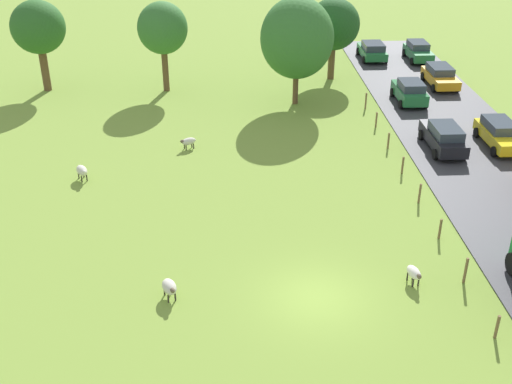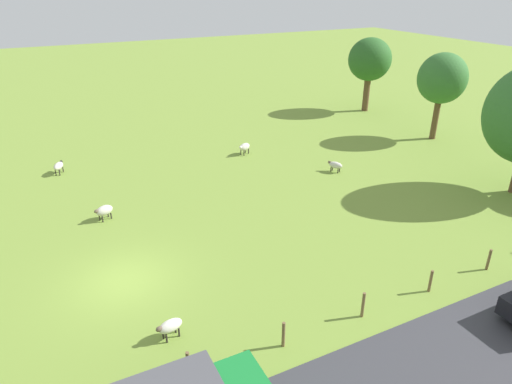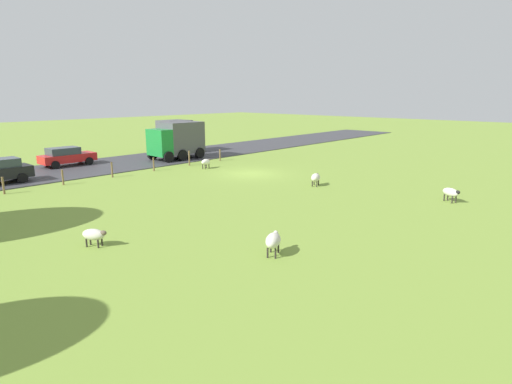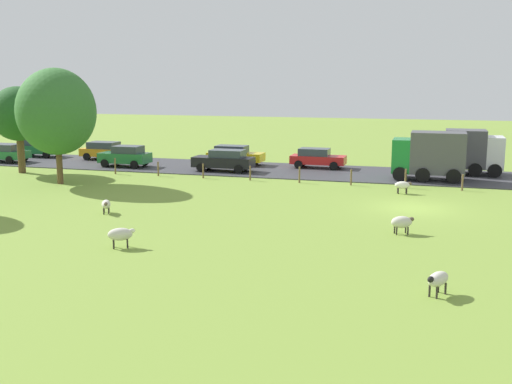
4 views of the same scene
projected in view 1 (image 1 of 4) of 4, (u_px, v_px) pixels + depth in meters
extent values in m
plane|color=olive|center=(316.00, 298.00, 25.75)|extent=(160.00, 160.00, 0.00)
ellipsoid|color=beige|center=(169.00, 287.00, 25.48)|extent=(0.85, 1.07, 0.54)
ellipsoid|color=brown|center=(173.00, 290.00, 25.07)|extent=(0.26, 0.31, 0.20)
cylinder|color=#2D2823|center=(175.00, 297.00, 25.50)|extent=(0.07, 0.07, 0.35)
cylinder|color=#2D2823|center=(168.00, 299.00, 25.40)|extent=(0.07, 0.07, 0.35)
cylinder|color=#2D2823|center=(171.00, 290.00, 25.92)|extent=(0.07, 0.07, 0.35)
cylinder|color=#2D2823|center=(164.00, 292.00, 25.81)|extent=(0.07, 0.07, 0.35)
ellipsoid|color=beige|center=(189.00, 141.00, 38.68)|extent=(1.03, 0.84, 0.45)
ellipsoid|color=brown|center=(182.00, 141.00, 38.43)|extent=(0.31, 0.28, 0.20)
cylinder|color=#2D2823|center=(186.00, 148.00, 38.62)|extent=(0.07, 0.07, 0.32)
cylinder|color=#2D2823|center=(184.00, 146.00, 38.81)|extent=(0.07, 0.07, 0.32)
cylinder|color=#2D2823|center=(194.00, 146.00, 38.86)|extent=(0.07, 0.07, 0.32)
cylinder|color=#2D2823|center=(192.00, 145.00, 39.04)|extent=(0.07, 0.07, 0.32)
ellipsoid|color=silver|center=(414.00, 272.00, 26.38)|extent=(0.64, 0.99, 0.46)
ellipsoid|color=brown|center=(419.00, 276.00, 25.96)|extent=(0.23, 0.29, 0.20)
cylinder|color=#2D2823|center=(418.00, 282.00, 26.36)|extent=(0.07, 0.07, 0.36)
cylinder|color=#2D2823|center=(413.00, 283.00, 26.30)|extent=(0.07, 0.07, 0.36)
cylinder|color=#2D2823|center=(413.00, 276.00, 26.79)|extent=(0.07, 0.07, 0.36)
cylinder|color=#2D2823|center=(407.00, 276.00, 26.73)|extent=(0.07, 0.07, 0.36)
ellipsoid|color=beige|center=(82.00, 170.00, 34.88)|extent=(0.95, 1.14, 0.53)
ellipsoid|color=silver|center=(84.00, 172.00, 34.46)|extent=(0.28, 0.31, 0.20)
cylinder|color=#2D2823|center=(87.00, 178.00, 34.92)|extent=(0.07, 0.07, 0.38)
cylinder|color=#2D2823|center=(82.00, 179.00, 34.79)|extent=(0.07, 0.07, 0.38)
cylinder|color=#2D2823|center=(84.00, 174.00, 35.34)|extent=(0.07, 0.07, 0.38)
cylinder|color=#2D2823|center=(79.00, 175.00, 35.20)|extent=(0.07, 0.07, 0.38)
cylinder|color=brown|center=(296.00, 86.00, 45.42)|extent=(0.40, 0.40, 2.67)
ellipsoid|color=#336B2D|center=(297.00, 38.00, 43.79)|extent=(5.14, 5.14, 5.67)
cylinder|color=brown|center=(165.00, 69.00, 47.79)|extent=(0.47, 0.47, 3.37)
ellipsoid|color=#336B2D|center=(162.00, 28.00, 46.32)|extent=(3.71, 3.71, 3.83)
cylinder|color=brown|center=(45.00, 69.00, 47.89)|extent=(0.60, 0.60, 3.38)
ellipsoid|color=#285B23|center=(38.00, 27.00, 46.40)|extent=(3.98, 3.98, 3.92)
cylinder|color=brown|center=(331.00, 61.00, 50.49)|extent=(0.53, 0.53, 2.90)
ellipsoid|color=#1E4C1E|center=(334.00, 24.00, 49.11)|extent=(4.09, 4.09, 4.00)
cylinder|color=brown|center=(497.00, 327.00, 23.36)|extent=(0.12, 0.12, 1.03)
cylinder|color=brown|center=(466.00, 270.00, 26.38)|extent=(0.12, 0.12, 1.22)
cylinder|color=brown|center=(440.00, 229.00, 29.48)|extent=(0.12, 0.12, 1.05)
cylinder|color=brown|center=(420.00, 194.00, 32.54)|extent=(0.12, 0.12, 1.10)
cylinder|color=brown|center=(403.00, 165.00, 35.62)|extent=(0.12, 0.12, 1.02)
cylinder|color=brown|center=(388.00, 141.00, 38.69)|extent=(0.12, 0.12, 1.03)
cylinder|color=brown|center=(376.00, 120.00, 41.75)|extent=(0.12, 0.12, 1.04)
cylinder|color=brown|center=(366.00, 101.00, 44.79)|extent=(0.12, 0.12, 1.18)
cube|color=black|center=(443.00, 138.00, 38.40)|extent=(1.73, 4.57, 0.75)
cube|color=#333D47|center=(446.00, 131.00, 37.79)|extent=(1.53, 2.52, 0.56)
cylinder|color=black|center=(421.00, 135.00, 39.85)|extent=(0.22, 0.64, 0.64)
cylinder|color=black|center=(448.00, 134.00, 39.92)|extent=(0.22, 0.64, 0.64)
cylinder|color=black|center=(435.00, 154.00, 37.23)|extent=(0.22, 0.64, 0.64)
cylinder|color=black|center=(464.00, 154.00, 37.30)|extent=(0.22, 0.64, 0.64)
cube|color=yellow|center=(500.00, 136.00, 38.76)|extent=(1.74, 4.54, 0.68)
cube|color=#333D47|center=(500.00, 125.00, 38.77)|extent=(1.53, 2.50, 0.56)
cylinder|color=black|center=(494.00, 152.00, 37.58)|extent=(0.22, 0.64, 0.64)
cylinder|color=black|center=(503.00, 132.00, 40.26)|extent=(0.22, 0.64, 0.64)
cylinder|color=black|center=(477.00, 133.00, 40.18)|extent=(0.22, 0.64, 0.64)
cube|color=orange|center=(440.00, 78.00, 49.05)|extent=(1.84, 4.48, 0.66)
cube|color=#333D47|center=(440.00, 69.00, 49.06)|extent=(1.62, 2.47, 0.56)
cylinder|color=black|center=(457.00, 88.00, 47.96)|extent=(0.22, 0.64, 0.64)
cylinder|color=black|center=(434.00, 88.00, 47.88)|extent=(0.22, 0.64, 0.64)
cylinder|color=black|center=(446.00, 76.00, 50.53)|extent=(0.22, 0.64, 0.64)
cylinder|color=black|center=(423.00, 76.00, 50.45)|extent=(0.22, 0.64, 0.64)
cube|color=#237238|center=(418.00, 53.00, 55.27)|extent=(1.72, 4.17, 0.70)
cube|color=#333D47|center=(418.00, 45.00, 55.25)|extent=(1.51, 2.29, 0.56)
cylinder|color=black|center=(432.00, 61.00, 54.28)|extent=(0.22, 0.64, 0.64)
cylinder|color=black|center=(412.00, 61.00, 54.20)|extent=(0.22, 0.64, 0.64)
cylinder|color=black|center=(423.00, 52.00, 56.66)|extent=(0.22, 0.64, 0.64)
cylinder|color=black|center=(404.00, 53.00, 56.59)|extent=(0.22, 0.64, 0.64)
cube|color=#237238|center=(372.00, 52.00, 55.68)|extent=(1.93, 4.24, 0.64)
cube|color=#333D47|center=(373.00, 46.00, 55.12)|extent=(1.70, 2.33, 0.56)
cylinder|color=black|center=(358.00, 51.00, 57.00)|extent=(0.22, 0.64, 0.64)
cylinder|color=black|center=(379.00, 51.00, 57.08)|extent=(0.22, 0.64, 0.64)
cylinder|color=black|center=(364.00, 60.00, 54.58)|extent=(0.22, 0.64, 0.64)
cylinder|color=black|center=(386.00, 60.00, 54.65)|extent=(0.22, 0.64, 0.64)
cube|color=#237238|center=(409.00, 93.00, 45.76)|extent=(1.78, 3.97, 0.78)
cube|color=#333D47|center=(411.00, 85.00, 45.18)|extent=(1.57, 2.18, 0.56)
cylinder|color=black|center=(392.00, 92.00, 47.04)|extent=(0.22, 0.64, 0.64)
cylinder|color=black|center=(416.00, 92.00, 47.12)|extent=(0.22, 0.64, 0.64)
cylinder|color=black|center=(401.00, 104.00, 44.77)|extent=(0.22, 0.64, 0.64)
cylinder|color=black|center=(426.00, 104.00, 44.84)|extent=(0.22, 0.64, 0.64)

